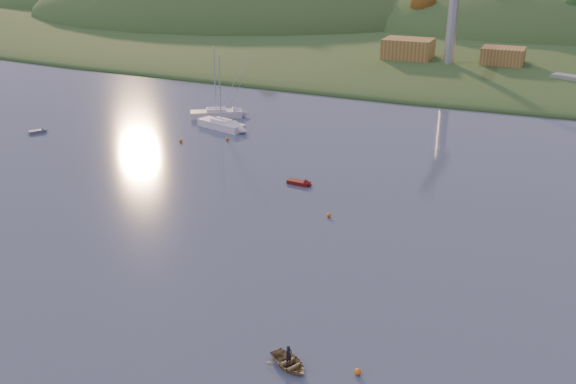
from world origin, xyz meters
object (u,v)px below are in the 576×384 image
at_px(sailboat_far, 221,124).
at_px(grey_dinghy, 41,131).
at_px(canoe, 289,363).
at_px(sailboat_near, 216,113).
at_px(red_tender, 303,183).

distance_m(sailboat_far, grey_dinghy, 28.79).
bearing_deg(canoe, grey_dinghy, 86.99).
bearing_deg(sailboat_near, red_tender, -75.12).
relative_size(sailboat_near, red_tender, 3.49).
relative_size(sailboat_near, canoe, 3.52).
bearing_deg(grey_dinghy, canoe, -91.74).
xyz_separation_m(canoe, grey_dinghy, (-60.31, 39.14, -0.13)).
xyz_separation_m(canoe, red_tender, (-12.94, 34.31, -0.12)).
xyz_separation_m(sailboat_near, canoe, (39.00, -58.19, -0.42)).
distance_m(sailboat_near, sailboat_far, 7.03).
height_order(red_tender, grey_dinghy, red_tender).
xyz_separation_m(sailboat_far, red_tender, (21.88, -18.23, -0.52)).
xyz_separation_m(sailboat_near, sailboat_far, (4.17, -5.66, -0.01)).
bearing_deg(grey_dinghy, sailboat_near, -16.96).
height_order(canoe, grey_dinghy, grey_dinghy).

